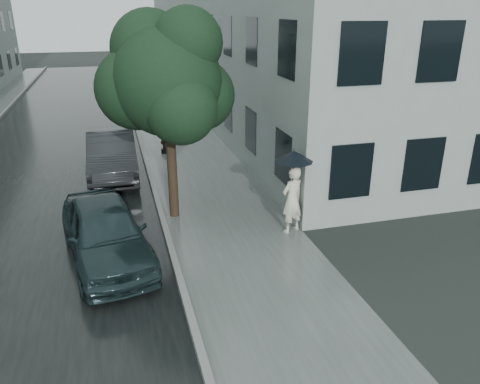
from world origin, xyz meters
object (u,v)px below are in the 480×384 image
object	(u,v)px
pedestrian	(292,200)
car_far	(112,154)
street_tree	(167,79)
car_near	(105,232)
lamp_post	(157,87)

from	to	relation	value
pedestrian	car_far	xyz separation A→B (m)	(-4.51, 5.96, -0.14)
street_tree	car_near	world-z (taller)	street_tree
pedestrian	lamp_post	world-z (taller)	lamp_post
car_near	pedestrian	bearing A→B (deg)	-6.67
car_near	street_tree	bearing A→B (deg)	40.03
street_tree	lamp_post	distance (m)	6.30
lamp_post	street_tree	bearing A→B (deg)	-101.17
street_tree	car_near	size ratio (longest dim) A/B	1.33
pedestrian	car_far	distance (m)	7.48
lamp_post	car_far	bearing A→B (deg)	-139.62
pedestrian	street_tree	bearing A→B (deg)	-57.34
pedestrian	car_far	world-z (taller)	pedestrian
lamp_post	car_far	world-z (taller)	lamp_post
lamp_post	car_near	xyz separation A→B (m)	(-2.20, -8.43, -1.98)
car_near	lamp_post	bearing A→B (deg)	65.51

